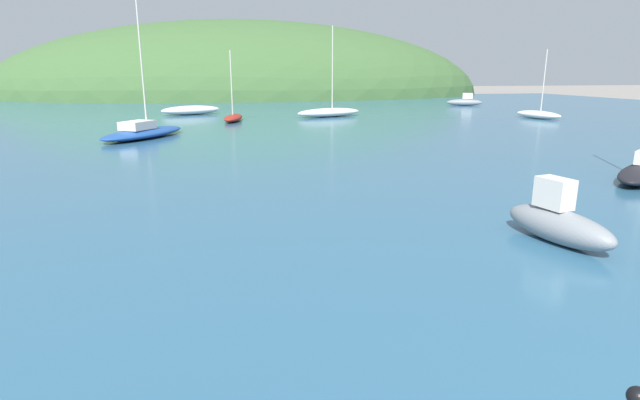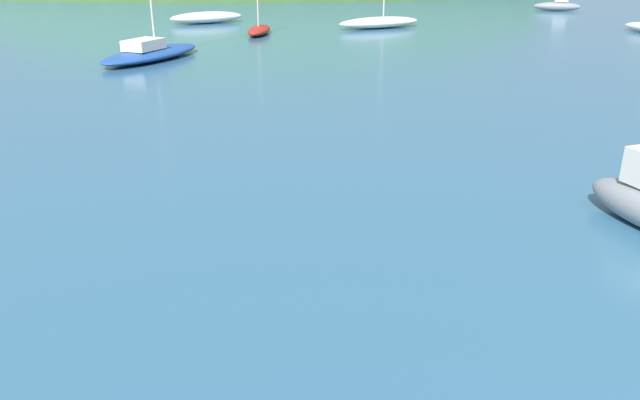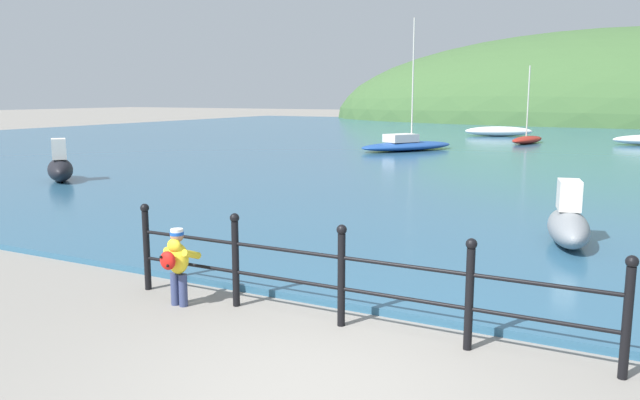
{
  "view_description": "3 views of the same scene",
  "coord_description": "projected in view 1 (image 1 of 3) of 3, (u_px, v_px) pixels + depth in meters",
  "views": [
    {
      "loc": [
        -4.27,
        -0.57,
        2.96
      ],
      "look_at": [
        -2.71,
        6.83,
        1.02
      ],
      "focal_mm": 28.0,
      "sensor_mm": 36.0,
      "label": 1
    },
    {
      "loc": [
        -4.33,
        -0.93,
        3.81
      ],
      "look_at": [
        -3.42,
        5.87,
        1.07
      ],
      "focal_mm": 35.0,
      "sensor_mm": 36.0,
      "label": 2
    },
    {
      "loc": [
        2.53,
        -4.77,
        2.67
      ],
      "look_at": [
        -2.42,
        4.67,
        0.86
      ],
      "focal_mm": 35.0,
      "sensor_mm": 36.0,
      "label": 3
    }
  ],
  "objects": [
    {
      "name": "water",
      "position": [
        281.0,
        118.0,
        32.44
      ],
      "size": [
        80.0,
        60.0,
        0.1
      ],
      "primitive_type": "cube",
      "color": "#2D5B7A",
      "rests_on": "ground"
    },
    {
      "name": "far_hillside",
      "position": [
        247.0,
        96.0,
        63.94
      ],
      "size": [
        61.17,
        33.64,
        18.35
      ],
      "color": "#3D6033",
      "rests_on": "ground"
    },
    {
      "name": "boat_far_left",
      "position": [
        143.0,
        132.0,
        22.24
      ],
      "size": [
        4.09,
        5.27,
        6.03
      ],
      "color": "#1E4793",
      "rests_on": "water"
    },
    {
      "name": "boat_twin_mast",
      "position": [
        329.0,
        112.0,
        32.78
      ],
      "size": [
        4.9,
        2.91,
        5.71
      ],
      "color": "silver",
      "rests_on": "water"
    },
    {
      "name": "boat_white_sailboat",
      "position": [
        538.0,
        114.0,
        31.48
      ],
      "size": [
        1.68,
        3.51,
        4.21
      ],
      "color": "silver",
      "rests_on": "water"
    },
    {
      "name": "boat_nearest_quay",
      "position": [
        233.0,
        117.0,
        29.76
      ],
      "size": [
        1.62,
        3.47,
        4.08
      ],
      "color": "maroon",
      "rests_on": "water"
    },
    {
      "name": "boat_red_dinghy",
      "position": [
        558.0,
        222.0,
        8.57
      ],
      "size": [
        1.1,
        2.24,
        1.1
      ],
      "color": "gray",
      "rests_on": "water"
    },
    {
      "name": "boat_green_fishing",
      "position": [
        191.0,
        110.0,
        34.39
      ],
      "size": [
        4.39,
        2.91,
        0.61
      ],
      "color": "silver",
      "rests_on": "water"
    },
    {
      "name": "boat_mid_harbor",
      "position": [
        465.0,
        102.0,
        43.3
      ],
      "size": [
        3.07,
        1.88,
        1.09
      ],
      "color": "gray",
      "rests_on": "water"
    }
  ]
}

